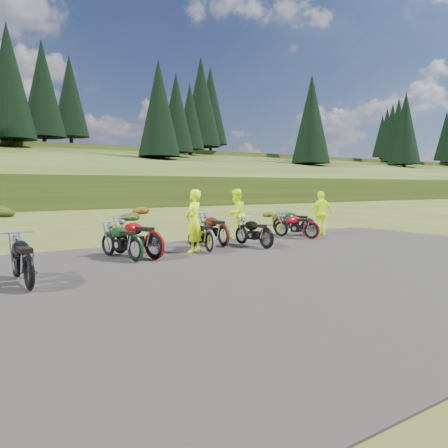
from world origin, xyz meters
TOP-DOWN VIEW (x-y plane):
  - ground at (0.00, 0.00)m, footprint 300.00×300.00m
  - gravel_pad at (0.00, -2.00)m, footprint 20.00×12.00m
  - hill_slope at (0.00, 50.00)m, footprint 300.00×45.97m
  - conifer_23 at (3.00, 62.00)m, footprint 7.48×7.48m
  - conifer_24 at (9.00, 68.00)m, footprint 7.04×7.04m
  - conifer_25 at (15.00, 74.00)m, footprint 6.60×6.60m
  - conifer_26 at (21.00, 49.00)m, footprint 6.16×6.16m
  - conifer_27 at (27.00, 55.00)m, footprint 5.72×5.72m
  - conifer_28 at (33.00, 61.00)m, footprint 5.28×5.28m
  - conifer_29 at (39.00, 67.00)m, footprint 7.92×7.92m
  - conifer_30 at (45.00, 73.00)m, footprint 7.48×7.48m
  - conifer_31 at (51.00, 48.00)m, footprint 7.04×7.04m
  - conifer_32 at (57.00, 54.00)m, footprint 6.60×6.60m
  - conifer_33 at (63.00, 60.00)m, footprint 6.16×6.16m
  - conifer_34 at (69.00, 66.00)m, footprint 5.72×5.72m
  - conifer_35 at (75.00, 72.00)m, footprint 5.28×5.28m
  - conifer_36 at (81.00, 78.00)m, footprint 7.92×7.92m
  - conifer_37 at (87.00, 53.00)m, footprint 7.48×7.48m
  - conifer_38 at (93.00, 59.00)m, footprint 7.04×7.04m
  - conifer_39 at (99.00, 65.00)m, footprint 6.60×6.60m
  - conifer_40 at (105.00, 71.00)m, footprint 6.16×6.16m
  - conifer_41 at (111.00, 77.00)m, footprint 5.72×5.72m
  - conifer_45 at (135.00, 70.00)m, footprint 7.04×7.04m
  - shrub_3 at (-3.30, 21.90)m, footprint 1.56×1.56m
  - shrub_4 at (-0.40, 9.20)m, footprint 0.77×0.77m
  - shrub_5 at (2.50, 14.50)m, footprint 1.03×1.03m
  - shrub_6 at (5.40, 19.80)m, footprint 1.30×1.30m
  - shrub_7 at (8.30, 7.10)m, footprint 1.56×1.56m
  - shrub_8 at (11.20, 12.40)m, footprint 0.77×0.77m
  - motorcycle_0 at (-5.80, -1.18)m, footprint 0.72×2.06m
  - motorcycle_1 at (-2.26, 0.78)m, footprint 1.40×2.33m
  - motorcycle_2 at (-2.85, 0.71)m, footprint 1.07×2.12m
  - motorcycle_3 at (-0.39, 0.89)m, footprint 0.92×2.09m
  - motorcycle_4 at (0.75, 1.86)m, footprint 0.85×2.17m
  - motorcycle_5 at (1.61, 0.66)m, footprint 0.72×1.96m
  - motorcycle_6 at (4.64, 1.67)m, footprint 1.29×2.04m
  - motorcycle_7 at (5.33, 2.51)m, footprint 1.26×2.14m
  - person_middle at (-0.69, 1.34)m, footprint 0.83×0.76m
  - person_right_a at (2.37, 3.41)m, footprint 1.14×1.04m
  - person_right_b at (6.07, 2.54)m, footprint 1.13×0.63m

SIDE VIEW (x-z plane):
  - ground at x=0.00m, z-range 0.00..0.00m
  - gravel_pad at x=0.00m, z-range -0.02..0.02m
  - hill_slope at x=0.00m, z-range -4.69..4.69m
  - motorcycle_0 at x=-5.80m, z-range -0.54..0.54m
  - motorcycle_1 at x=-2.26m, z-range -0.58..0.58m
  - motorcycle_2 at x=-2.85m, z-range -0.53..0.53m
  - motorcycle_3 at x=-0.39m, z-range -0.53..0.53m
  - motorcycle_4 at x=0.75m, z-range -0.56..0.56m
  - motorcycle_5 at x=1.61m, z-range -0.51..0.51m
  - motorcycle_6 at x=4.64m, z-range -0.51..0.51m
  - motorcycle_7 at x=5.33m, z-range -0.53..0.53m
  - shrub_4 at x=-0.40m, z-range 0.00..0.45m
  - shrub_8 at x=11.20m, z-range 0.00..0.45m
  - shrub_5 at x=2.50m, z-range 0.00..0.61m
  - shrub_6 at x=5.40m, z-range 0.00..0.77m
  - shrub_3 at x=-3.30m, z-range 0.00..0.92m
  - shrub_7 at x=8.30m, z-range 0.00..0.92m
  - person_right_b at x=6.07m, z-range 0.00..1.81m
  - person_right_a at x=2.37m, z-range 0.00..1.90m
  - person_middle at x=-0.69m, z-range 0.00..1.91m
  - conifer_26 at x=21.00m, z-range 5.37..21.37m
  - conifer_27 at x=27.00m, z-range 6.56..21.56m
  - conifer_31 at x=51.00m, z-range 5.18..23.18m
  - conifer_28 at x=33.00m, z-range 7.76..21.76m
  - conifer_32 at x=57.00m, z-range 6.37..23.37m
  - conifer_33 at x=63.00m, z-range 7.56..23.56m
  - conifer_37 at x=87.00m, z-range 6.17..25.17m
  - conifer_34 at x=69.00m, z-range 8.76..23.76m
  - conifer_38 at x=93.00m, z-range 7.37..25.37m
  - conifer_35 at x=75.00m, z-range 9.95..23.95m
  - conifer_39 at x=99.00m, z-range 8.56..25.56m
  - conifer_23 at x=3.00m, z-range 7.97..26.97m
  - conifer_41 at x=111.00m, z-range 10.15..25.15m
  - conifer_40 at x=105.00m, z-range 9.76..25.76m
  - conifer_24 at x=9.00m, z-range 9.16..27.16m
  - conifer_45 at x=135.00m, z-range 9.56..27.56m
  - conifer_25 at x=15.00m, z-range 10.16..27.16m
  - conifer_29 at x=39.00m, z-range 8.97..28.97m
  - conifer_30 at x=45.00m, z-range 10.16..29.16m
  - conifer_36 at x=81.00m, z-range 10.16..30.16m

